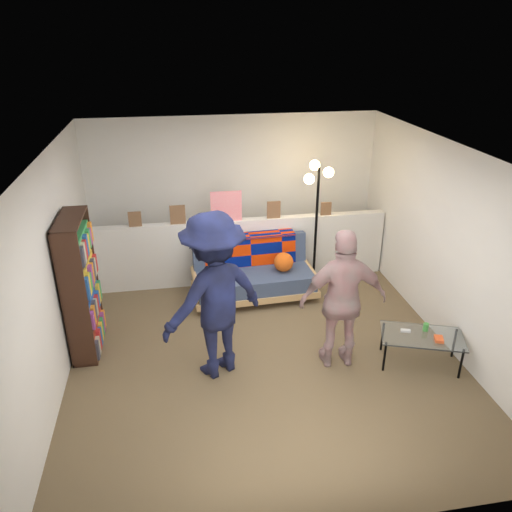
{
  "coord_description": "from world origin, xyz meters",
  "views": [
    {
      "loc": [
        -0.92,
        -5.01,
        3.59
      ],
      "look_at": [
        0.0,
        0.4,
        1.05
      ],
      "focal_mm": 35.0,
      "sensor_mm": 36.0,
      "label": 1
    }
  ],
  "objects": [
    {
      "name": "half_wall_ledge",
      "position": [
        0.0,
        1.8,
        0.5
      ],
      "size": [
        4.45,
        0.15,
        1.0
      ],
      "primitive_type": "cube",
      "color": "silver",
      "rests_on": "ground"
    },
    {
      "name": "floor_lamp",
      "position": [
        1.09,
        1.59,
        1.33
      ],
      "size": [
        0.43,
        0.37,
        1.87
      ],
      "color": "black",
      "rests_on": "ground"
    },
    {
      "name": "ground",
      "position": [
        0.0,
        0.0,
        0.0
      ],
      "size": [
        5.0,
        5.0,
        0.0
      ],
      "primitive_type": "plane",
      "color": "brown",
      "rests_on": "ground"
    },
    {
      "name": "bookshelf",
      "position": [
        -2.08,
        0.37,
        0.78
      ],
      "size": [
        0.28,
        0.84,
        1.68
      ],
      "color": "black",
      "rests_on": "ground"
    },
    {
      "name": "person_left",
      "position": [
        -0.58,
        -0.33,
        0.95
      ],
      "size": [
        1.42,
        1.2,
        1.9
      ],
      "primitive_type": "imported",
      "rotation": [
        0.0,
        0.0,
        3.63
      ],
      "color": "black",
      "rests_on": "ground"
    },
    {
      "name": "ledge_decor",
      "position": [
        -0.23,
        1.78,
        1.18
      ],
      "size": [
        2.97,
        0.02,
        0.45
      ],
      "color": "brown",
      "rests_on": "half_wall_ledge"
    },
    {
      "name": "person_right",
      "position": [
        0.83,
        -0.44,
        0.83
      ],
      "size": [
        1.0,
        0.46,
        1.66
      ],
      "primitive_type": "imported",
      "rotation": [
        0.0,
        0.0,
        3.08
      ],
      "color": "#D78B8F",
      "rests_on": "ground"
    },
    {
      "name": "room_shell",
      "position": [
        0.0,
        0.47,
        1.67
      ],
      "size": [
        4.6,
        5.05,
        2.45
      ],
      "color": "silver",
      "rests_on": "ground"
    },
    {
      "name": "coffee_table",
      "position": [
        1.76,
        -0.63,
        0.36
      ],
      "size": [
        1.03,
        0.78,
        0.48
      ],
      "color": "black",
      "rests_on": "ground"
    },
    {
      "name": "futon_sofa",
      "position": [
        0.13,
        1.29,
        0.35
      ],
      "size": [
        1.79,
        0.93,
        0.75
      ],
      "color": "tan",
      "rests_on": "ground"
    }
  ]
}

